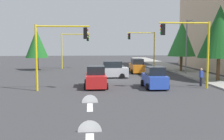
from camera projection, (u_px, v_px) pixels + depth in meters
name	position (u px, v px, depth m)	size (l,w,h in m)	color
ground_plane	(117.00, 80.00, 29.12)	(120.00, 120.00, 0.00)	#353538
sidewalk_kerb	(192.00, 73.00, 34.93)	(80.00, 4.00, 0.15)	gray
lane_arrow_near	(90.00, 104.00, 17.46)	(2.40, 1.10, 1.10)	silver
lane_arrow_mid	(90.00, 136.00, 11.51)	(2.40, 1.10, 1.10)	silver
traffic_signal_far_right	(73.00, 44.00, 42.15)	(0.36, 4.59, 5.64)	yellow
traffic_signal_near_left	(189.00, 41.00, 23.22)	(0.36, 4.59, 5.97)	yellow
traffic_signal_far_left	(144.00, 43.00, 43.06)	(0.36, 4.59, 5.91)	yellow
traffic_signal_near_right	(58.00, 44.00, 22.32)	(0.36, 4.59, 5.62)	yellow
street_lamp_curbside	(188.00, 41.00, 33.02)	(2.15, 0.28, 7.00)	slate
tree_roadside_mid	(182.00, 39.00, 37.40)	(3.91, 3.91, 7.13)	brown
tree_opposite_side	(37.00, 44.00, 39.73)	(3.37, 3.37, 6.12)	brown
tree_roadside_near	(220.00, 32.00, 27.47)	(4.37, 4.37, 7.99)	brown
car_silver	(111.00, 70.00, 30.97)	(2.01, 4.09, 1.98)	#B2B5BA
car_blue	(155.00, 78.00, 23.84)	(3.68, 1.99, 1.98)	blue
car_orange	(137.00, 66.00, 36.21)	(3.99, 1.95, 1.98)	orange
car_red	(96.00, 78.00, 24.27)	(4.04, 2.11, 1.98)	red
pedestrian_crossing	(201.00, 77.00, 24.91)	(0.40, 0.24, 1.70)	#262638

